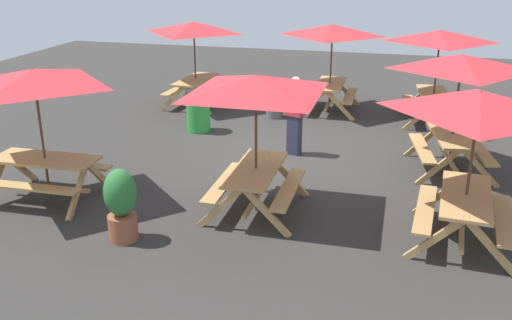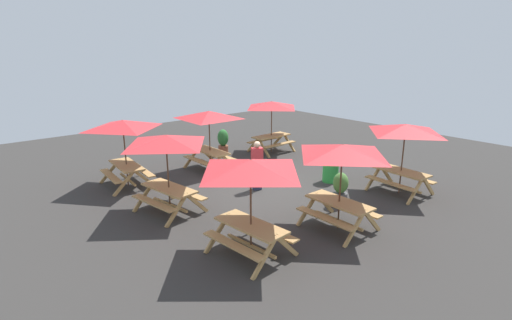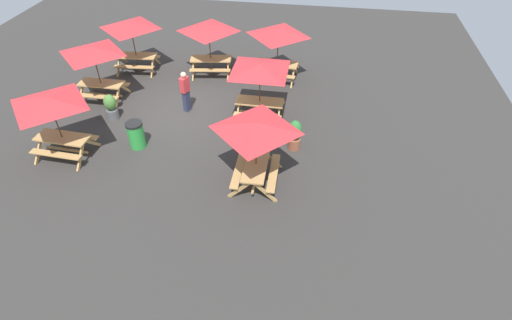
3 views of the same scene
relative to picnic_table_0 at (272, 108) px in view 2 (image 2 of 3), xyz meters
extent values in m
plane|color=#33302D|center=(-3.45, 3.63, -1.99)|extent=(26.14, 26.14, 0.00)
cube|color=tan|center=(0.00, 0.00, -1.25)|extent=(0.72, 1.81, 0.05)
cube|color=tan|center=(0.55, 0.01, -1.54)|extent=(0.28, 1.80, 0.04)
cube|color=tan|center=(-0.55, -0.01, -1.54)|extent=(0.28, 1.80, 0.04)
cube|color=tan|center=(0.38, -0.77, -1.62)|extent=(0.80, 0.07, 0.81)
cube|color=tan|center=(-0.35, -0.78, -1.62)|extent=(0.80, 0.07, 0.81)
cube|color=tan|center=(0.35, 0.78, -1.62)|extent=(0.80, 0.07, 0.81)
cube|color=tan|center=(-0.38, 0.77, -1.62)|extent=(0.80, 0.07, 0.81)
cube|color=tan|center=(0.00, 0.00, -1.77)|extent=(0.09, 1.56, 0.06)
cylinder|color=brown|center=(0.00, 0.00, -0.84)|extent=(0.04, 0.04, 2.30)
pyramid|color=red|center=(0.00, 0.00, 0.17)|extent=(2.03, 2.03, 0.28)
cube|color=tan|center=(-6.61, 0.32, -1.25)|extent=(1.83, 0.79, 0.05)
cube|color=tan|center=(-6.64, -0.23, -1.54)|extent=(1.81, 0.35, 0.04)
cube|color=tan|center=(-6.59, 0.87, -1.54)|extent=(1.81, 0.35, 0.04)
cube|color=tan|center=(-7.41, -0.01, -1.62)|extent=(0.10, 0.80, 0.81)
cube|color=tan|center=(-7.37, 0.72, -1.62)|extent=(0.10, 0.80, 0.81)
cube|color=tan|center=(-5.85, -0.09, -1.62)|extent=(0.10, 0.80, 0.81)
cube|color=tan|center=(-5.82, 0.64, -1.62)|extent=(0.10, 0.80, 0.81)
cube|color=tan|center=(-6.61, 0.32, -1.77)|extent=(1.56, 0.15, 0.06)
cylinder|color=brown|center=(-6.61, 0.32, -0.84)|extent=(0.04, 0.04, 2.30)
pyramid|color=red|center=(-6.61, 0.32, 0.17)|extent=(2.10, 2.10, 0.28)
cube|color=tan|center=(-0.44, 3.62, -1.25)|extent=(1.80, 0.70, 0.05)
cube|color=tan|center=(-0.44, 3.07, -1.54)|extent=(1.80, 0.26, 0.04)
cube|color=tan|center=(-0.44, 4.17, -1.54)|extent=(1.80, 0.26, 0.04)
cube|color=tan|center=(-1.22, 3.26, -1.62)|extent=(0.06, 0.80, 0.81)
cube|color=tan|center=(-1.22, 3.99, -1.62)|extent=(0.06, 0.80, 0.81)
cube|color=tan|center=(0.34, 3.25, -1.62)|extent=(0.06, 0.80, 0.81)
cube|color=tan|center=(0.34, 3.98, -1.62)|extent=(0.06, 0.80, 0.81)
cube|color=tan|center=(-0.44, 3.62, -1.77)|extent=(1.56, 0.07, 0.06)
cylinder|color=brown|center=(-0.44, 3.62, -0.84)|extent=(0.04, 0.04, 2.30)
pyramid|color=red|center=(-0.44, 3.62, 0.17)|extent=(2.83, 2.83, 0.28)
cube|color=tan|center=(-0.16, 6.86, -1.25)|extent=(1.85, 0.85, 0.05)
cube|color=tan|center=(-0.21, 6.31, -1.54)|extent=(1.82, 0.41, 0.04)
cube|color=tan|center=(-0.11, 7.41, -1.54)|extent=(1.82, 0.41, 0.04)
cube|color=tan|center=(-0.97, 6.56, -1.62)|extent=(0.13, 0.80, 0.81)
cube|color=tan|center=(-0.91, 7.29, -1.62)|extent=(0.13, 0.80, 0.81)
cube|color=tan|center=(0.59, 6.43, -1.62)|extent=(0.13, 0.80, 0.81)
cube|color=tan|center=(0.65, 7.15, -1.62)|extent=(0.13, 0.80, 0.81)
cube|color=tan|center=(-0.16, 6.86, -1.77)|extent=(1.56, 0.20, 0.06)
cylinder|color=brown|center=(-0.16, 6.86, -0.84)|extent=(0.04, 0.04, 2.30)
pyramid|color=red|center=(-0.16, 6.86, 0.17)|extent=(2.16, 2.16, 0.28)
cube|color=tan|center=(-3.16, 6.85, -1.25)|extent=(1.88, 0.95, 0.05)
cube|color=tan|center=(-3.08, 6.31, -1.54)|extent=(1.82, 0.52, 0.04)
cube|color=tan|center=(-3.24, 7.40, -1.54)|extent=(1.82, 0.52, 0.04)
cube|color=tan|center=(-3.87, 6.38, -1.62)|extent=(0.18, 0.80, 0.81)
cube|color=tan|center=(-3.98, 7.10, -1.62)|extent=(0.18, 0.80, 0.81)
cube|color=tan|center=(-2.33, 6.61, -1.62)|extent=(0.18, 0.80, 0.81)
cube|color=tan|center=(-2.44, 7.33, -1.62)|extent=(0.18, 0.80, 0.81)
cube|color=tan|center=(-3.16, 6.85, -1.77)|extent=(1.55, 0.30, 0.06)
cylinder|color=brown|center=(-3.16, 6.85, -0.84)|extent=(0.04, 0.04, 2.30)
pyramid|color=red|center=(-3.16, 6.85, 0.17)|extent=(2.27, 2.27, 0.28)
cube|color=tan|center=(-6.57, 6.62, -1.25)|extent=(1.85, 0.85, 0.05)
cube|color=tan|center=(-6.53, 6.07, -1.54)|extent=(1.82, 0.42, 0.04)
cube|color=tan|center=(-6.62, 7.17, -1.54)|extent=(1.82, 0.42, 0.04)
cube|color=tan|center=(-7.32, 6.19, -1.62)|extent=(0.13, 0.80, 0.81)
cube|color=tan|center=(-7.38, 6.92, -1.62)|extent=(0.13, 0.80, 0.81)
cube|color=tan|center=(-5.77, 6.32, -1.62)|extent=(0.13, 0.80, 0.81)
cube|color=tan|center=(-5.83, 7.05, -1.62)|extent=(0.13, 0.80, 0.81)
cube|color=tan|center=(-6.57, 6.62, -1.77)|extent=(1.56, 0.21, 0.06)
cylinder|color=brown|center=(-6.57, 6.62, -0.84)|extent=(0.04, 0.04, 2.30)
pyramid|color=red|center=(-6.57, 6.62, 0.17)|extent=(2.17, 2.17, 0.28)
cube|color=tan|center=(-7.00, 3.97, -1.25)|extent=(1.80, 0.70, 0.05)
cube|color=tan|center=(-7.00, 3.42, -1.54)|extent=(1.80, 0.26, 0.04)
cube|color=tan|center=(-7.00, 4.52, -1.54)|extent=(1.80, 0.26, 0.04)
cube|color=tan|center=(-7.78, 3.61, -1.62)|extent=(0.06, 0.80, 0.81)
cube|color=tan|center=(-7.78, 4.34, -1.62)|extent=(0.06, 0.80, 0.81)
cube|color=tan|center=(-6.22, 3.61, -1.62)|extent=(0.06, 0.80, 0.81)
cube|color=tan|center=(-6.22, 4.34, -1.62)|extent=(0.06, 0.80, 0.81)
cube|color=tan|center=(-7.00, 3.97, -1.77)|extent=(1.56, 0.07, 0.06)
cylinder|color=brown|center=(-7.00, 3.97, -0.84)|extent=(0.04, 0.04, 2.30)
pyramid|color=red|center=(-7.00, 3.97, 0.17)|extent=(2.01, 2.01, 0.28)
cylinder|color=green|center=(-4.42, 1.17, -1.54)|extent=(0.56, 0.56, 0.90)
cylinder|color=black|center=(-4.42, 1.17, -1.05)|extent=(0.59, 0.59, 0.08)
cylinder|color=#59595B|center=(-6.03, 2.68, -1.79)|extent=(0.44, 0.44, 0.40)
ellipsoid|color=#4C7F38|center=(-6.03, 2.68, -1.27)|extent=(0.46, 0.46, 0.64)
cylinder|color=#935138|center=(1.04, 1.94, -1.79)|extent=(0.44, 0.44, 0.40)
ellipsoid|color=#2D7233|center=(1.04, 1.94, -1.22)|extent=(0.48, 0.48, 0.73)
cube|color=#2D334C|center=(-3.36, 3.71, -1.56)|extent=(0.27, 0.33, 0.85)
cube|color=red|center=(-3.36, 3.71, -0.84)|extent=(0.33, 0.41, 0.60)
sphere|color=tan|center=(-3.36, 3.71, -0.43)|extent=(0.22, 0.22, 0.22)
camera|label=1|loc=(7.96, 5.78, 2.13)|focal=40.00mm
camera|label=2|loc=(-13.00, 11.90, 2.70)|focal=28.00mm
camera|label=3|loc=(1.48, -9.21, 6.73)|focal=28.00mm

